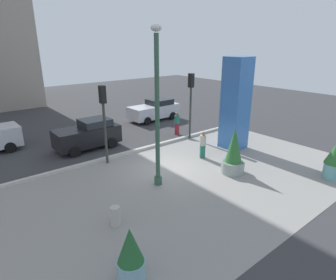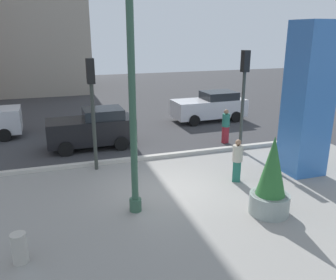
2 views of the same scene
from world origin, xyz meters
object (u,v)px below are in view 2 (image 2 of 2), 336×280
traffic_light_corner (244,84)px  pedestrian_crossing (237,159)px  traffic_light_far_side (92,97)px  potted_plant_near_left (271,182)px  car_far_lane (210,106)px  concrete_bollard (20,248)px  lamp_post (132,99)px  pedestrian_on_sidewalk (226,125)px  car_intersection (93,128)px  art_pillar_blue (308,100)px

traffic_light_corner → pedestrian_crossing: 4.17m
traffic_light_far_side → pedestrian_crossing: traffic_light_far_side is taller
potted_plant_near_left → car_far_lane: (3.18, 10.97, -0.16)m
concrete_bollard → pedestrian_crossing: (7.04, 2.55, 0.50)m
potted_plant_near_left → concrete_bollard: (-6.82, -0.19, -0.64)m
lamp_post → traffic_light_corner: size_ratio=1.59×
lamp_post → traffic_light_far_side: (-0.68, 3.75, -0.54)m
pedestrian_on_sidewalk → pedestrian_crossing: size_ratio=1.05×
potted_plant_near_left → concrete_bollard: size_ratio=3.18×
pedestrian_on_sidewalk → car_intersection: bearing=167.5°
pedestrian_on_sidewalk → pedestrian_crossing: pedestrian_on_sidewalk is taller
concrete_bollard → traffic_light_far_side: size_ratio=0.18×
car_far_lane → car_intersection: car_intersection is taller
potted_plant_near_left → traffic_light_far_side: 6.99m
art_pillar_blue → traffic_light_far_side: (-7.38, 2.70, 0.10)m
car_intersection → pedestrian_crossing: car_intersection is taller
lamp_post → art_pillar_blue: (6.70, 1.05, -0.64)m
pedestrian_on_sidewalk → pedestrian_crossing: bearing=-112.2°
art_pillar_blue → pedestrian_on_sidewalk: bearing=103.9°
concrete_bollard → traffic_light_corner: traffic_light_corner is taller
art_pillar_blue → traffic_light_corner: 3.14m
traffic_light_far_side → car_intersection: size_ratio=1.08×
potted_plant_near_left → traffic_light_far_side: size_ratio=0.56×
lamp_post → pedestrian_crossing: size_ratio=4.44×
car_intersection → pedestrian_crossing: (4.36, -5.61, -0.03)m
traffic_light_corner → car_far_lane: bearing=79.0°
concrete_bollard → pedestrian_on_sidewalk: 11.12m
traffic_light_far_side → pedestrian_on_sidewalk: (6.34, 1.49, -1.95)m
pedestrian_crossing → lamp_post: bearing=-166.0°
potted_plant_near_left → pedestrian_crossing: size_ratio=1.51×
lamp_post → potted_plant_near_left: 4.62m
lamp_post → car_intersection: 7.07m
traffic_light_far_side → car_intersection: traffic_light_far_side is taller
car_far_lane → lamp_post: bearing=-125.6°
traffic_light_corner → pedestrian_crossing: size_ratio=2.80×
potted_plant_near_left → car_intersection: size_ratio=0.61×
concrete_bollard → lamp_post: bearing=26.7°
traffic_light_corner → pedestrian_crossing: traffic_light_corner is taller
lamp_post → pedestrian_crossing: lamp_post is taller
concrete_bollard → pedestrian_on_sidewalk: bearing=37.8°
art_pillar_blue → lamp_post: bearing=-171.1°
lamp_post → pedestrian_crossing: 4.78m
car_intersection → pedestrian_on_sidewalk: bearing=-12.5°
lamp_post → car_far_lane: (6.88, 9.60, -2.55)m
lamp_post → pedestrian_crossing: bearing=14.0°
art_pillar_blue → car_intersection: size_ratio=1.41×
traffic_light_corner → art_pillar_blue: bearing=-73.3°
pedestrian_on_sidewalk → pedestrian_crossing: (-1.74, -4.26, -0.05)m
potted_plant_near_left → car_far_lane: 11.42m
art_pillar_blue → pedestrian_crossing: (-2.78, -0.07, -1.90)m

